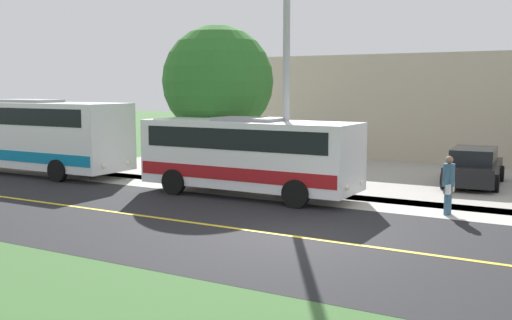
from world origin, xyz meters
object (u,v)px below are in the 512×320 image
(street_light_pole, at_px, (285,53))
(tree_curbside, at_px, (218,81))
(pedestrian_with_bags, at_px, (449,183))
(commercial_building, at_px, (464,106))
(shuttle_bus_front, at_px, (249,153))
(parked_car_near, at_px, (474,167))
(transit_bus_rear, at_px, (29,133))

(street_light_pole, bearing_deg, tree_curbside, -120.00)
(pedestrian_with_bags, distance_m, commercial_building, 17.07)
(shuttle_bus_front, distance_m, parked_car_near, 8.94)
(tree_curbside, bearing_deg, shuttle_bus_front, 47.61)
(transit_bus_rear, bearing_deg, street_light_pole, 91.45)
(transit_bus_rear, relative_size, tree_curbside, 1.61)
(shuttle_bus_front, xyz_separation_m, transit_bus_rear, (-0.08, -11.27, 0.26))
(street_light_pole, xyz_separation_m, tree_curbside, (-2.51, -4.35, -0.90))
(parked_car_near, height_order, tree_curbside, tree_curbside)
(shuttle_bus_front, relative_size, transit_bus_rear, 0.77)
(tree_curbside, bearing_deg, transit_bus_rear, -70.74)
(street_light_pole, bearing_deg, commercial_building, 170.43)
(commercial_building, bearing_deg, transit_bus_rear, -42.14)
(pedestrian_with_bags, relative_size, street_light_pole, 0.20)
(shuttle_bus_front, xyz_separation_m, street_light_pole, (-0.39, 1.17, 3.39))
(street_light_pole, relative_size, tree_curbside, 1.42)
(parked_car_near, bearing_deg, tree_curbside, -71.25)
(transit_bus_rear, bearing_deg, parked_car_near, 108.98)
(pedestrian_with_bags, relative_size, commercial_building, 0.08)
(parked_car_near, height_order, commercial_building, commercial_building)
(transit_bus_rear, bearing_deg, pedestrian_with_bags, 90.25)
(transit_bus_rear, distance_m, commercial_building, 22.71)
(shuttle_bus_front, distance_m, pedestrian_with_bags, 6.76)
(street_light_pole, height_order, tree_curbside, street_light_pole)
(pedestrian_with_bags, relative_size, tree_curbside, 0.28)
(pedestrian_with_bags, distance_m, tree_curbside, 10.73)
(pedestrian_with_bags, bearing_deg, commercial_building, -170.58)
(parked_car_near, distance_m, tree_curbside, 10.67)
(street_light_pole, xyz_separation_m, parked_car_near, (-5.77, 5.25, -4.20))
(parked_car_near, bearing_deg, shuttle_bus_front, -46.18)
(pedestrian_with_bags, xyz_separation_m, parked_car_near, (-6.01, -0.31, -0.26))
(pedestrian_with_bags, bearing_deg, parked_car_near, -177.05)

